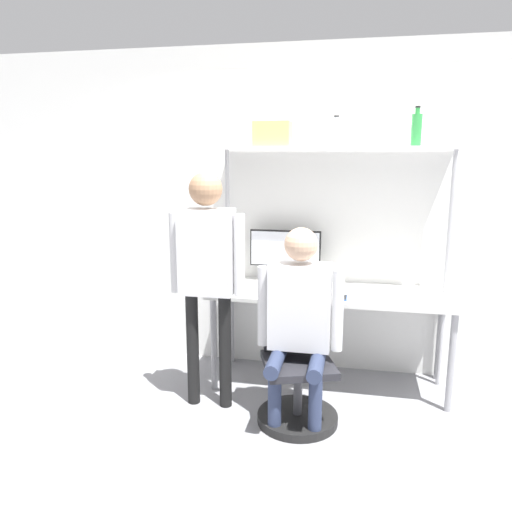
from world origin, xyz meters
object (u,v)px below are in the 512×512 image
person_standing (207,260)px  storage_box (273,134)px  bottle_green (417,129)px  bottle_clear (336,133)px  cell_phone (342,298)px  monitor (285,252)px  person_seated (299,312)px  laptop (309,286)px  office_chair (297,383)px

person_standing → storage_box: size_ratio=5.98×
bottle_green → bottle_clear: bearing=180.0°
cell_phone → bottle_green: bearing=34.8°
monitor → storage_box: (-0.10, -0.05, 0.95)m
bottle_green → storage_box: (-1.08, 0.00, -0.03)m
bottle_clear → storage_box: bearing=-180.0°
storage_box → bottle_clear: bearing=0.0°
bottle_green → person_seated: bearing=-133.2°
person_seated → storage_box: 1.47m
laptop → person_seated: person_seated is taller
laptop → bottle_clear: (0.15, 0.26, 1.16)m
laptop → cell_phone: laptop is taller
laptop → person_standing: person_standing is taller
person_standing → storage_box: 1.17m
office_chair → person_seated: bearing=-72.8°
storage_box → bottle_green: bearing=0.0°
bottle_clear → laptop: bearing=-120.8°
laptop → office_chair: 0.75m
cell_phone → bottle_green: (0.49, 0.34, 1.23)m
bottle_green → office_chair: bearing=-135.3°
person_seated → office_chair: bearing=107.2°
person_standing → bottle_green: size_ratio=5.94×
office_chair → bottle_clear: 1.89m
person_seated → bottle_clear: bottle_clear is taller
laptop → bottle_green: bottle_green is taller
cell_phone → storage_box: 1.38m
bottle_green → bottle_clear: size_ratio=1.26×
cell_phone → bottle_clear: size_ratio=0.66×
cell_phone → storage_box: bearing=150.3°
monitor → person_seated: size_ratio=0.43×
monitor → office_chair: monitor is taller
monitor → bottle_clear: bearing=-6.8°
laptop → bottle_clear: size_ratio=1.28×
cell_phone → storage_box: storage_box is taller
person_standing → laptop: bearing=31.6°
laptop → person_seated: 0.55m
monitor → person_standing: person_standing is taller
office_chair → bottle_green: bottle_green is taller
cell_phone → office_chair: bearing=-123.6°
office_chair → bottle_clear: bottle_clear is taller
person_standing → storage_box: bearing=63.0°
laptop → person_seated: bearing=-91.4°
monitor → cell_phone: size_ratio=3.92×
person_standing → bottle_green: bearing=25.4°
person_seated → storage_box: storage_box is taller
person_standing → bottle_green: 1.83m
office_chair → storage_box: (-0.31, 0.76, 1.71)m
bottle_clear → person_seated: bearing=-101.7°
office_chair → storage_box: size_ratio=3.14×
cell_phone → bottle_green: bottle_green is taller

